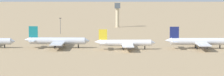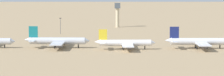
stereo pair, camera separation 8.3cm
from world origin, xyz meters
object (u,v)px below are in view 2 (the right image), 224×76
object	(u,v)px
parked_jet_navy_5	(198,42)
control_tower	(117,13)
light_pole_mid	(60,25)
parked_jet_yellow_4	(125,43)
parked_jet_teal_3	(57,41)

from	to	relation	value
parked_jet_navy_5	control_tower	bearing A→B (deg)	108.12
light_pole_mid	parked_jet_yellow_4	bearing A→B (deg)	-61.44
control_tower	light_pole_mid	size ratio (longest dim) A/B	1.72
parked_jet_teal_3	control_tower	bearing A→B (deg)	76.05
parked_jet_yellow_4	parked_jet_navy_5	world-z (taller)	parked_jet_navy_5
parked_jet_teal_3	parked_jet_yellow_4	xyz separation A→B (m)	(43.29, -7.11, -0.40)
parked_jet_yellow_4	light_pole_mid	size ratio (longest dim) A/B	2.98
control_tower	light_pole_mid	distance (m)	75.48
parked_jet_navy_5	light_pole_mid	bearing A→B (deg)	136.95
parked_jet_yellow_4	control_tower	bearing A→B (deg)	89.64
parked_jet_navy_5	light_pole_mid	xyz separation A→B (m)	(-96.12, 87.60, 3.02)
parked_jet_navy_5	light_pole_mid	world-z (taller)	parked_jet_navy_5
light_pole_mid	parked_jet_teal_3	bearing A→B (deg)	-85.61
light_pole_mid	parked_jet_navy_5	bearing A→B (deg)	-42.35
parked_jet_teal_3	parked_jet_navy_5	world-z (taller)	parked_jet_navy_5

